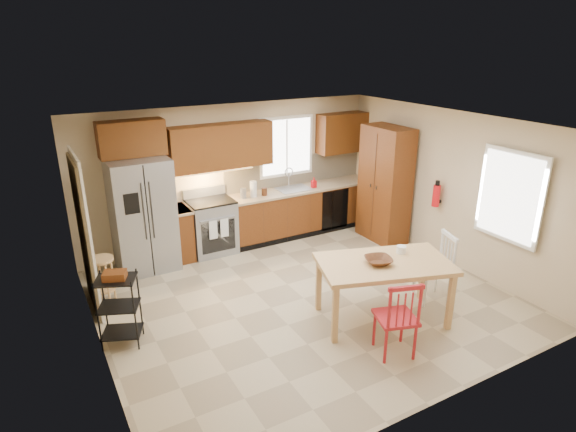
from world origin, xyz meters
The scene contains 33 objects.
floor centered at (0.00, 0.00, 0.00)m, with size 5.50×5.50×0.00m, color tan.
ceiling centered at (0.00, 0.00, 2.50)m, with size 5.50×5.00×0.02m, color silver.
wall_back centered at (0.00, 2.50, 1.25)m, with size 5.50×0.02×2.50m, color #CCB793.
wall_front centered at (0.00, -2.50, 1.25)m, with size 5.50×0.02×2.50m, color #CCB793.
wall_left centered at (-2.75, 0.00, 1.25)m, with size 0.02×5.00×2.50m, color #CCB793.
wall_right centered at (2.75, 0.00, 1.25)m, with size 0.02×5.00×2.50m, color #CCB793.
refrigerator centered at (-1.70, 2.12, 0.91)m, with size 0.92×0.75×1.82m, color gray.
range_stove centered at (-0.55, 2.19, 0.46)m, with size 0.76×0.63×0.92m, color gray.
base_cabinet_narrow centered at (-1.10, 2.20, 0.45)m, with size 0.30×0.60×0.90m, color #623012.
base_cabinet_run centered at (1.29, 2.20, 0.45)m, with size 2.92×0.60×0.90m, color #623012.
dishwasher centered at (1.85, 1.91, 0.45)m, with size 0.60×0.02×0.78m, color black.
backsplash centered at (1.29, 2.48, 1.18)m, with size 2.92×0.03×0.55m, color beige.
upper_over_fridge centered at (-1.70, 2.33, 2.10)m, with size 1.00×0.35×0.55m, color #603710.
upper_left_block centered at (-0.25, 2.33, 1.83)m, with size 1.80×0.35×0.75m, color #603710.
upper_right_block centered at (2.25, 2.33, 1.83)m, with size 1.00×0.35×0.75m, color #603710.
window_back centered at (1.10, 2.48, 1.65)m, with size 1.12×0.04×1.12m, color white.
sink centered at (1.10, 2.20, 0.86)m, with size 0.62×0.46×0.16m, color gray.
undercab_glow centered at (-0.55, 2.30, 1.43)m, with size 1.60×0.30×0.01m, color #FFBF66.
soap_bottle centered at (1.48, 2.10, 1.00)m, with size 0.09×0.09×0.19m, color red.
paper_towel centered at (0.25, 2.15, 1.04)m, with size 0.12×0.12×0.28m, color silver.
canister_steel centered at (0.05, 2.15, 0.99)m, with size 0.11×0.11×0.18m, color gray.
canister_wood centered at (0.45, 2.12, 0.97)m, with size 0.10×0.10×0.14m, color #522916.
pantry centered at (2.43, 1.20, 1.05)m, with size 0.50×0.95×2.10m, color #623012.
fire_extinguisher centered at (2.63, 0.15, 1.10)m, with size 0.12×0.12×0.36m, color red.
window_right centered at (2.68, -1.15, 1.45)m, with size 0.04×1.02×1.32m, color white.
doorway centered at (-2.67, 1.30, 1.05)m, with size 0.04×0.95×2.10m, color #8C7A59.
dining_table centered at (0.63, -0.96, 0.41)m, with size 1.69×0.95×0.82m, color tan, non-canonical shape.
chair_red centered at (0.28, -1.61, 0.50)m, with size 0.46×0.46×0.99m, color #A3191F, non-canonical shape.
chair_white centered at (1.58, -0.91, 0.50)m, with size 0.46×0.46×0.99m, color silver, non-canonical shape.
table_bowl centered at (0.52, -0.96, 0.83)m, with size 0.34×0.34×0.08m, color #522916.
table_jar centered at (0.99, -0.85, 0.86)m, with size 0.13×0.13×0.16m, color silver.
bar_stool centered at (-2.50, 1.30, 0.34)m, with size 0.33×0.33×0.69m, color tan, non-canonical shape.
utility_cart centered at (-2.50, 0.17, 0.46)m, with size 0.46×0.36×0.92m, color black, non-canonical shape.
Camera 1 is at (-3.21, -5.21, 3.54)m, focal length 30.00 mm.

